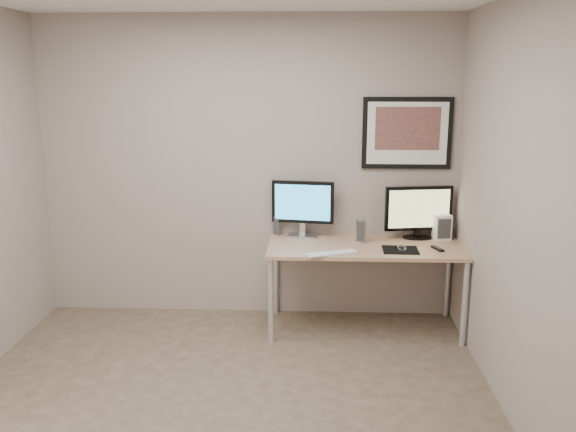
# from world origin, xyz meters

# --- Properties ---
(floor) EXTENTS (3.60, 3.60, 0.00)m
(floor) POSITION_xyz_m (0.00, 0.00, 0.00)
(floor) COLOR #4E3C31
(floor) RESTS_ON ground
(room) EXTENTS (3.60, 3.60, 3.60)m
(room) POSITION_xyz_m (0.00, 0.45, 1.64)
(room) COLOR white
(room) RESTS_ON ground
(desk) EXTENTS (1.60, 0.70, 0.73)m
(desk) POSITION_xyz_m (1.00, 1.35, 0.66)
(desk) COLOR #976D49
(desk) RESTS_ON floor
(framed_art) EXTENTS (0.75, 0.04, 0.60)m
(framed_art) POSITION_xyz_m (1.35, 1.68, 1.62)
(framed_art) COLOR black
(framed_art) RESTS_ON room
(monitor_large) EXTENTS (0.53, 0.20, 0.49)m
(monitor_large) POSITION_xyz_m (0.48, 1.60, 1.00)
(monitor_large) COLOR #A5A5A9
(monitor_large) RESTS_ON desk
(monitor_tv) EXTENTS (0.58, 0.17, 0.46)m
(monitor_tv) POSITION_xyz_m (1.46, 1.58, 0.97)
(monitor_tv) COLOR black
(monitor_tv) RESTS_ON desk
(speaker_left) EXTENTS (0.08, 0.08, 0.17)m
(speaker_left) POSITION_xyz_m (0.24, 1.65, 0.82)
(speaker_left) COLOR #A5A5A9
(speaker_left) RESTS_ON desk
(speaker_right) EXTENTS (0.09, 0.09, 0.20)m
(speaker_right) POSITION_xyz_m (0.97, 1.45, 0.83)
(speaker_right) COLOR #A5A5A9
(speaker_right) RESTS_ON desk
(keyboard) EXTENTS (0.43, 0.26, 0.01)m
(keyboard) POSITION_xyz_m (0.72, 1.09, 0.74)
(keyboard) COLOR silver
(keyboard) RESTS_ON desk
(mousepad) EXTENTS (0.29, 0.26, 0.00)m
(mousepad) POSITION_xyz_m (1.27, 1.22, 0.73)
(mousepad) COLOR black
(mousepad) RESTS_ON desk
(mouse) EXTENTS (0.06, 0.10, 0.03)m
(mouse) POSITION_xyz_m (1.28, 1.22, 0.75)
(mouse) COLOR black
(mouse) RESTS_ON mousepad
(remote) EXTENTS (0.09, 0.16, 0.02)m
(remote) POSITION_xyz_m (1.57, 1.25, 0.74)
(remote) COLOR black
(remote) RESTS_ON desk
(fan_unit) EXTENTS (0.16, 0.13, 0.21)m
(fan_unit) POSITION_xyz_m (1.66, 1.56, 0.84)
(fan_unit) COLOR white
(fan_unit) RESTS_ON desk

